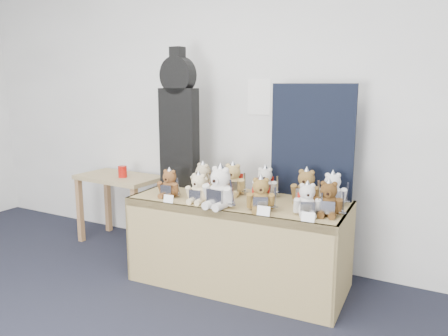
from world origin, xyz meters
The scene contains 22 objects.
room_shell centered at (0.33, 2.49, 1.43)m, with size 6.00×6.00×6.00m.
display_table centered at (0.44, 1.86, 0.53)m, with size 1.66×0.76×0.68m.
side_table centered at (-0.98, 2.18, 0.55)m, with size 0.83×0.49×0.67m.
guitar_case centered at (-0.22, 2.09, 1.24)m, with size 0.36×0.12×1.16m.
navy_board centered at (0.88, 2.25, 1.11)m, with size 0.65×0.02×0.86m, color black.
red_cup centered at (-0.90, 2.13, 0.73)m, with size 0.08×0.08×0.11m, color #AF130B.
teddy_front_far_left centered at (-0.07, 1.73, 0.78)m, with size 0.20×0.17×0.25m.
teddy_front_left centered at (0.21, 1.71, 0.78)m, with size 0.20×0.17×0.25m.
teddy_front_centre centered at (0.41, 1.67, 0.81)m, with size 0.27×0.23×0.33m.
teddy_front_right centered at (0.70, 1.73, 0.78)m, with size 0.22×0.21×0.27m.
teddy_front_far_right centered at (1.01, 1.78, 0.78)m, with size 0.21×0.20×0.25m.
teddy_front_end centered at (1.14, 1.84, 0.78)m, with size 0.22×0.19×0.27m.
teddy_back_left centered at (0.08, 1.98, 0.79)m, with size 0.22×0.21×0.27m.
teddy_back_centre_left centered at (0.33, 2.03, 0.79)m, with size 0.24×0.21×0.28m.
teddy_back_centre_right centered at (0.57, 2.09, 0.78)m, with size 0.22×0.21×0.27m.
teddy_back_right centered at (0.91, 2.06, 0.79)m, with size 0.23×0.19×0.29m.
teddy_back_end centered at (1.09, 2.10, 0.79)m, with size 0.23×0.22×0.27m.
teddy_back_far_left centered at (0.07, 2.02, 0.78)m, with size 0.20×0.18×0.24m.
entry_card_a centered at (0.03, 1.58, 0.71)m, with size 0.08×0.00×0.06m, color white.
entry_card_b centered at (0.41, 1.60, 0.71)m, with size 0.09×0.00×0.06m, color white.
entry_card_c centered at (0.77, 1.62, 0.71)m, with size 0.09×0.00×0.06m, color white.
entry_card_d centered at (1.07, 1.64, 0.71)m, with size 0.09×0.00×0.06m, color white.
Camera 1 is at (1.87, -0.94, 1.54)m, focal length 35.00 mm.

